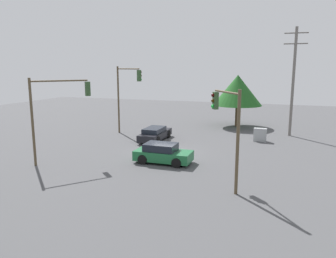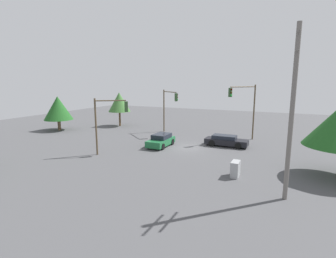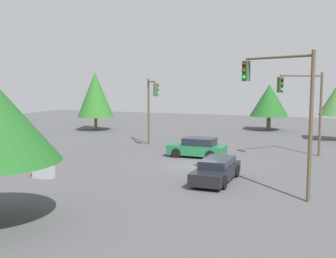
{
  "view_description": "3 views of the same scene",
  "coord_description": "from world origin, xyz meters",
  "px_view_note": "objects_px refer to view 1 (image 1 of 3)",
  "views": [
    {
      "loc": [
        -8.75,
        24.38,
        6.83
      ],
      "look_at": [
        -0.16,
        -0.24,
        1.9
      ],
      "focal_mm": 35.0,
      "sensor_mm": 36.0,
      "label": 1
    },
    {
      "loc": [
        -26.88,
        -10.3,
        7.36
      ],
      "look_at": [
        -1.45,
        1.64,
        2.21
      ],
      "focal_mm": 28.0,
      "sensor_mm": 36.0,
      "label": 2
    },
    {
      "loc": [
        8.39,
        -26.12,
        5.59
      ],
      "look_at": [
        -2.39,
        0.94,
        2.19
      ],
      "focal_mm": 45.0,
      "sensor_mm": 36.0,
      "label": 3
    }
  ],
  "objects_px": {
    "sedan_dark": "(155,134)",
    "traffic_signal_aux": "(126,88)",
    "traffic_signal_main": "(56,105)",
    "traffic_signal_cross": "(227,120)",
    "electrical_cabinet": "(260,135)",
    "sedan_green": "(163,153)"
  },
  "relations": [
    {
      "from": "sedan_dark",
      "to": "electrical_cabinet",
      "type": "bearing_deg",
      "value": 17.02
    },
    {
      "from": "traffic_signal_main",
      "to": "traffic_signal_cross",
      "type": "height_order",
      "value": "traffic_signal_main"
    },
    {
      "from": "traffic_signal_aux",
      "to": "electrical_cabinet",
      "type": "bearing_deg",
      "value": 40.64
    },
    {
      "from": "traffic_signal_main",
      "to": "traffic_signal_cross",
      "type": "relative_size",
      "value": 1.08
    },
    {
      "from": "traffic_signal_cross",
      "to": "electrical_cabinet",
      "type": "distance_m",
      "value": 13.31
    },
    {
      "from": "sedan_green",
      "to": "traffic_signal_aux",
      "type": "relative_size",
      "value": 0.59
    },
    {
      "from": "sedan_green",
      "to": "traffic_signal_cross",
      "type": "xyz_separation_m",
      "value": [
        -5.09,
        3.26,
        3.21
      ]
    },
    {
      "from": "sedan_green",
      "to": "sedan_dark",
      "type": "xyz_separation_m",
      "value": [
        3.24,
        -6.71,
        -0.06
      ]
    },
    {
      "from": "traffic_signal_aux",
      "to": "sedan_dark",
      "type": "bearing_deg",
      "value": 13.25
    },
    {
      "from": "traffic_signal_main",
      "to": "traffic_signal_cross",
      "type": "distance_m",
      "value": 12.31
    },
    {
      "from": "traffic_signal_aux",
      "to": "electrical_cabinet",
      "type": "distance_m",
      "value": 13.78
    },
    {
      "from": "sedan_green",
      "to": "traffic_signal_cross",
      "type": "bearing_deg",
      "value": 57.41
    },
    {
      "from": "electrical_cabinet",
      "to": "traffic_signal_main",
      "type": "bearing_deg",
      "value": 41.81
    },
    {
      "from": "sedan_dark",
      "to": "electrical_cabinet",
      "type": "relative_size",
      "value": 3.9
    },
    {
      "from": "sedan_green",
      "to": "traffic_signal_cross",
      "type": "distance_m",
      "value": 6.84
    },
    {
      "from": "traffic_signal_cross",
      "to": "traffic_signal_main",
      "type": "bearing_deg",
      "value": 50.99
    },
    {
      "from": "traffic_signal_cross",
      "to": "traffic_signal_aux",
      "type": "distance_m",
      "value": 16.51
    },
    {
      "from": "traffic_signal_cross",
      "to": "traffic_signal_aux",
      "type": "xyz_separation_m",
      "value": [
        11.96,
        -11.34,
        0.86
      ]
    },
    {
      "from": "sedan_green",
      "to": "sedan_dark",
      "type": "distance_m",
      "value": 7.45
    },
    {
      "from": "sedan_dark",
      "to": "traffic_signal_aux",
      "type": "distance_m",
      "value": 5.66
    },
    {
      "from": "sedan_dark",
      "to": "traffic_signal_aux",
      "type": "xyz_separation_m",
      "value": [
        3.63,
        -1.38,
        4.12
      ]
    },
    {
      "from": "traffic_signal_main",
      "to": "electrical_cabinet",
      "type": "height_order",
      "value": "traffic_signal_main"
    }
  ]
}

